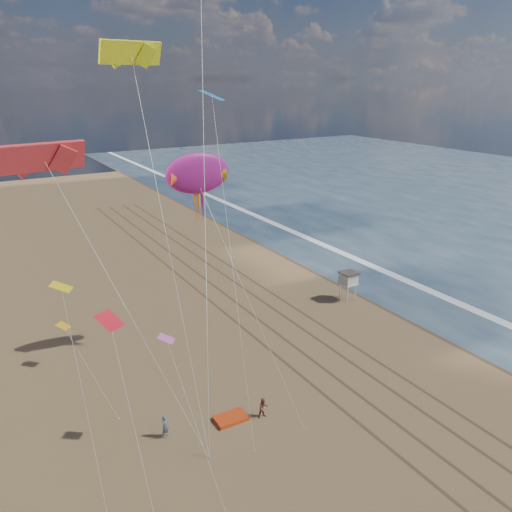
{
  "coord_description": "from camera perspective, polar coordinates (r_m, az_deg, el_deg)",
  "views": [
    {
      "loc": [
        -23.84,
        -10.08,
        24.45
      ],
      "look_at": [
        -2.26,
        26.0,
        9.5
      ],
      "focal_mm": 35.0,
      "sensor_mm": 36.0,
      "label": 1
    }
  ],
  "objects": [
    {
      "name": "tracks",
      "position": [
        53.85,
        2.22,
        -7.43
      ],
      "size": [
        7.68,
        120.0,
        0.01
      ],
      "color": "brown",
      "rests_on": "ground"
    },
    {
      "name": "lifeguard_stand",
      "position": [
        58.66,
        10.54,
        -2.56
      ],
      "size": [
        1.92,
        1.92,
        3.47
      ],
      "color": "white",
      "rests_on": "ground"
    },
    {
      "name": "foam",
      "position": [
        72.93,
        11.59,
        -0.43
      ],
      "size": [
        260.0,
        260.0,
        0.0
      ],
      "primitive_type": "plane",
      "color": "white",
      "rests_on": "ground"
    },
    {
      "name": "kite_flyer_a",
      "position": [
        38.43,
        -10.32,
        -18.62
      ],
      "size": [
        0.77,
        0.68,
        1.78
      ],
      "primitive_type": "imported",
      "rotation": [
        0.0,
        0.0,
        0.49
      ],
      "color": "slate",
      "rests_on": "ground"
    },
    {
      "name": "kite_flyer_b",
      "position": [
        39.69,
        0.85,
        -16.96
      ],
      "size": [
        0.85,
        0.69,
        1.65
      ],
      "primitive_type": "imported",
      "rotation": [
        0.0,
        0.0,
        -0.09
      ],
      "color": "brown",
      "rests_on": "ground"
    },
    {
      "name": "wet_sand",
      "position": [
        70.29,
        9.05,
        -1.03
      ],
      "size": [
        260.0,
        260.0,
        0.0
      ],
      "primitive_type": "plane",
      "color": "#42301E",
      "rests_on": "ground"
    },
    {
      "name": "show_kite",
      "position": [
        43.24,
        -6.66,
        9.31
      ],
      "size": [
        5.14,
        7.91,
        21.54
      ],
      "color": "#9B1777",
      "rests_on": "ground"
    },
    {
      "name": "small_kites",
      "position": [
        34.8,
        -14.21,
        1.02
      ],
      "size": [
        13.14,
        18.08,
        19.93
      ],
      "color": "teal",
      "rests_on": "ground"
    },
    {
      "name": "grounded_kite",
      "position": [
        39.87,
        -2.91,
        -18.03
      ],
      "size": [
        2.45,
        1.6,
        0.27
      ],
      "primitive_type": "cube",
      "rotation": [
        0.0,
        0.0,
        -0.02
      ],
      "color": "red",
      "rests_on": "ground"
    }
  ]
}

